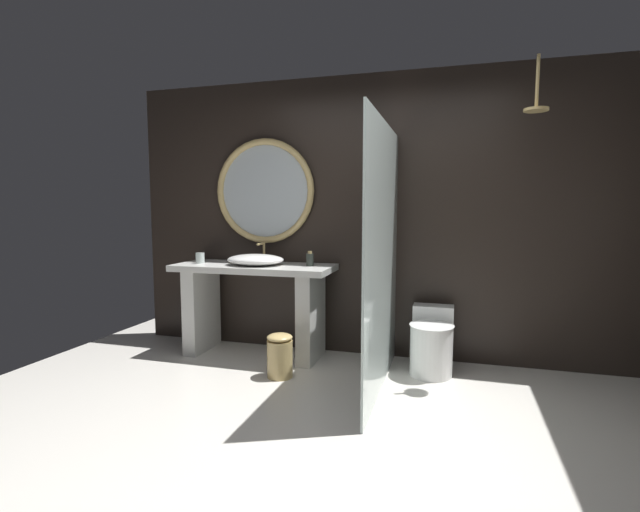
{
  "coord_description": "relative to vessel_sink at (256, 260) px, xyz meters",
  "views": [
    {
      "loc": [
        0.72,
        -2.4,
        1.39
      ],
      "look_at": [
        -0.21,
        0.81,
        1.04
      ],
      "focal_mm": 25.92,
      "sensor_mm": 36.0,
      "label": 1
    }
  ],
  "objects": [
    {
      "name": "ground_plane",
      "position": [
        1.04,
        -1.52,
        -0.91
      ],
      "size": [
        5.76,
        5.76,
        0.0
      ],
      "primitive_type": "plane",
      "color": "silver"
    },
    {
      "name": "back_wall_panel",
      "position": [
        1.04,
        0.38,
        0.39
      ],
      "size": [
        4.8,
        0.1,
        2.6
      ],
      "primitive_type": "cube",
      "color": "black",
      "rests_on": "ground_plane"
    },
    {
      "name": "vanity_counter",
      "position": [
        -0.03,
        0.02,
        -0.37
      ],
      "size": [
        1.49,
        0.59,
        0.86
      ],
      "color": "silver",
      "rests_on": "ground_plane"
    },
    {
      "name": "vessel_sink",
      "position": [
        0.0,
        0.0,
        0.0
      ],
      "size": [
        0.53,
        0.44,
        0.2
      ],
      "color": "white",
      "rests_on": "vanity_counter"
    },
    {
      "name": "tumbler_cup",
      "position": [
        -0.57,
        -0.01,
        -0.0
      ],
      "size": [
        0.08,
        0.08,
        0.1
      ],
      "primitive_type": "cylinder",
      "color": "silver",
      "rests_on": "vanity_counter"
    },
    {
      "name": "soap_dispenser",
      "position": [
        0.51,
        0.06,
        0.01
      ],
      "size": [
        0.07,
        0.07,
        0.14
      ],
      "color": "#282D28",
      "rests_on": "vanity_counter"
    },
    {
      "name": "round_wall_mirror",
      "position": [
        -0.03,
        0.29,
        0.64
      ],
      "size": [
        1.02,
        0.06,
        1.02
      ],
      "color": "tan"
    },
    {
      "name": "shower_glass_panel",
      "position": [
        1.25,
        -0.45,
        0.1
      ],
      "size": [
        0.02,
        1.57,
        2.02
      ],
      "primitive_type": "cube",
      "color": "silver",
      "rests_on": "ground_plane"
    },
    {
      "name": "rain_shower_head",
      "position": [
        2.31,
        -0.14,
        1.25
      ],
      "size": [
        0.18,
        0.18,
        0.4
      ],
      "color": "tan"
    },
    {
      "name": "toilet",
      "position": [
        1.61,
        -0.01,
        -0.65
      ],
      "size": [
        0.37,
        0.55,
        0.54
      ],
      "color": "white",
      "rests_on": "ground_plane"
    },
    {
      "name": "waste_bin",
      "position": [
        0.41,
        -0.47,
        -0.73
      ],
      "size": [
        0.21,
        0.21,
        0.37
      ],
      "color": "tan",
      "rests_on": "ground_plane"
    }
  ]
}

